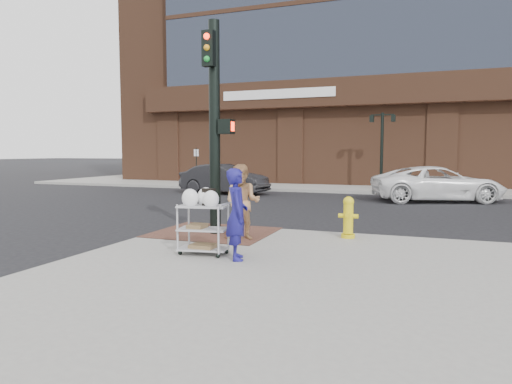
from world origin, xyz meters
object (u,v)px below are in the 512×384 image
at_px(fire_hydrant, 348,217).
at_px(sedan_dark, 224,179).
at_px(traffic_signal_pole, 215,121).
at_px(minivan_white, 437,184).
at_px(lamp_post, 382,142).
at_px(utility_cart, 203,224).
at_px(pedestrian_tan, 242,202).
at_px(woman_blue, 237,214).

bearing_deg(fire_hydrant, sedan_dark, 126.85).
relative_size(traffic_signal_pole, minivan_white, 0.93).
bearing_deg(traffic_signal_pole, lamp_post, 80.76).
bearing_deg(lamp_post, minivan_white, -57.15).
height_order(traffic_signal_pole, utility_cart, traffic_signal_pole).
distance_m(minivan_white, utility_cart, 13.86).
bearing_deg(minivan_white, pedestrian_tan, 140.35).
distance_m(woman_blue, utility_cart, 0.82).
height_order(utility_cart, fire_hydrant, utility_cart).
relative_size(pedestrian_tan, minivan_white, 0.31).
height_order(lamp_post, fire_hydrant, lamp_post).
bearing_deg(sedan_dark, minivan_white, -82.39).
distance_m(pedestrian_tan, fire_hydrant, 2.45).
distance_m(lamp_post, minivan_white, 5.32).
bearing_deg(pedestrian_tan, traffic_signal_pole, 146.43).
xyz_separation_m(lamp_post, woman_blue, (-0.99, -17.46, -1.63)).
relative_size(pedestrian_tan, sedan_dark, 0.37).
xyz_separation_m(lamp_post, minivan_white, (2.70, -4.19, -1.87)).
bearing_deg(pedestrian_tan, utility_cart, -101.84).
bearing_deg(sedan_dark, fire_hydrant, -135.28).
distance_m(traffic_signal_pole, utility_cart, 3.04).
height_order(woman_blue, sedan_dark, woman_blue).
height_order(lamp_post, traffic_signal_pole, traffic_signal_pole).
xyz_separation_m(utility_cart, fire_hydrant, (2.34, 2.67, -0.09)).
distance_m(lamp_post, traffic_signal_pole, 15.43).
bearing_deg(sedan_dark, traffic_signal_pole, -148.68).
relative_size(lamp_post, utility_cart, 3.13).
distance_m(sedan_dark, utility_cart, 14.28).
height_order(lamp_post, woman_blue, lamp_post).
relative_size(sedan_dark, minivan_white, 0.84).
relative_size(minivan_white, fire_hydrant, 5.66).
bearing_deg(fire_hydrant, pedestrian_tan, -154.83).
bearing_deg(utility_cart, woman_blue, -11.14).
xyz_separation_m(woman_blue, utility_cart, (-0.77, 0.15, -0.26)).
bearing_deg(fire_hydrant, woman_blue, -119.12).
relative_size(lamp_post, fire_hydrant, 4.21).
bearing_deg(pedestrian_tan, minivan_white, 62.70).
xyz_separation_m(woman_blue, fire_hydrant, (1.57, 2.82, -0.35)).
distance_m(woman_blue, pedestrian_tan, 1.90).
relative_size(lamp_post, pedestrian_tan, 2.37).
bearing_deg(woman_blue, utility_cart, 52.00).
bearing_deg(woman_blue, fire_hydrant, -55.97).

